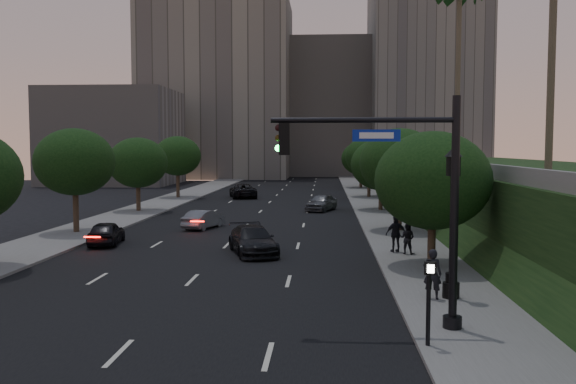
# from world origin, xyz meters

# --- Properties ---
(ground) EXTENTS (160.00, 160.00, 0.00)m
(ground) POSITION_xyz_m (0.00, 0.00, 0.00)
(ground) COLOR black
(ground) RESTS_ON ground
(road_surface) EXTENTS (16.00, 140.00, 0.02)m
(road_surface) POSITION_xyz_m (0.00, 30.00, 0.01)
(road_surface) COLOR black
(road_surface) RESTS_ON ground
(sidewalk_right) EXTENTS (4.50, 140.00, 0.15)m
(sidewalk_right) POSITION_xyz_m (10.25, 30.00, 0.07)
(sidewalk_right) COLOR slate
(sidewalk_right) RESTS_ON ground
(sidewalk_left) EXTENTS (4.50, 140.00, 0.15)m
(sidewalk_left) POSITION_xyz_m (-10.25, 30.00, 0.07)
(sidewalk_left) COLOR slate
(sidewalk_left) RESTS_ON ground
(embankment) EXTENTS (18.00, 90.00, 4.00)m
(embankment) POSITION_xyz_m (22.00, 28.00, 2.00)
(embankment) COLOR black
(embankment) RESTS_ON ground
(parapet_wall) EXTENTS (0.35, 90.00, 0.70)m
(parapet_wall) POSITION_xyz_m (13.50, 28.00, 4.35)
(parapet_wall) COLOR slate
(parapet_wall) RESTS_ON embankment
(office_block_left) EXTENTS (26.00, 20.00, 32.00)m
(office_block_left) POSITION_xyz_m (-14.00, 92.00, 16.00)
(office_block_left) COLOR gray
(office_block_left) RESTS_ON ground
(office_block_mid) EXTENTS (22.00, 18.00, 26.00)m
(office_block_mid) POSITION_xyz_m (6.00, 102.00, 13.00)
(office_block_mid) COLOR #9E9991
(office_block_mid) RESTS_ON ground
(office_block_right) EXTENTS (20.00, 22.00, 36.00)m
(office_block_right) POSITION_xyz_m (24.00, 96.00, 18.00)
(office_block_right) COLOR slate
(office_block_right) RESTS_ON ground
(office_block_filler) EXTENTS (18.00, 16.00, 14.00)m
(office_block_filler) POSITION_xyz_m (-26.00, 70.00, 7.00)
(office_block_filler) COLOR #9E9991
(office_block_filler) RESTS_ON ground
(tree_right_a) EXTENTS (5.20, 5.20, 6.24)m
(tree_right_a) POSITION_xyz_m (10.30, 8.00, 4.02)
(tree_right_a) COLOR #38281C
(tree_right_a) RESTS_ON ground
(tree_right_b) EXTENTS (5.20, 5.20, 6.74)m
(tree_right_b) POSITION_xyz_m (10.30, 20.00, 4.52)
(tree_right_b) COLOR #38281C
(tree_right_b) RESTS_ON ground
(tree_right_c) EXTENTS (5.20, 5.20, 6.24)m
(tree_right_c) POSITION_xyz_m (10.30, 33.00, 4.02)
(tree_right_c) COLOR #38281C
(tree_right_c) RESTS_ON ground
(tree_right_d) EXTENTS (5.20, 5.20, 6.74)m
(tree_right_d) POSITION_xyz_m (10.30, 47.00, 4.52)
(tree_right_d) COLOR #38281C
(tree_right_d) RESTS_ON ground
(tree_right_e) EXTENTS (5.20, 5.20, 6.24)m
(tree_right_e) POSITION_xyz_m (10.30, 62.00, 4.02)
(tree_right_e) COLOR #38281C
(tree_right_e) RESTS_ON ground
(tree_left_b) EXTENTS (5.00, 5.00, 6.71)m
(tree_left_b) POSITION_xyz_m (-10.30, 18.00, 4.58)
(tree_left_b) COLOR #38281C
(tree_left_b) RESTS_ON ground
(tree_left_c) EXTENTS (5.00, 5.00, 6.34)m
(tree_left_c) POSITION_xyz_m (-10.30, 31.00, 4.21)
(tree_left_c) COLOR #38281C
(tree_left_c) RESTS_ON ground
(tree_left_d) EXTENTS (5.00, 5.00, 6.71)m
(tree_left_d) POSITION_xyz_m (-10.30, 45.00, 4.58)
(tree_left_d) COLOR #38281C
(tree_left_d) RESTS_ON ground
(traffic_signal_mast) EXTENTS (5.68, 0.56, 7.00)m
(traffic_signal_mast) POSITION_xyz_m (8.18, -1.57, 3.67)
(traffic_signal_mast) COLOR black
(traffic_signal_mast) RESTS_ON ground
(street_lamp) EXTENTS (0.64, 0.64, 5.62)m
(street_lamp) POSITION_xyz_m (9.97, 2.11, 2.63)
(street_lamp) COLOR black
(street_lamp) RESTS_ON ground
(pedestrian_signal) EXTENTS (0.30, 0.33, 2.50)m
(pedestrian_signal) POSITION_xyz_m (8.27, -3.29, 1.57)
(pedestrian_signal) COLOR black
(pedestrian_signal) RESTS_ON ground
(sedan_near_left) EXTENTS (2.16, 4.16, 1.35)m
(sedan_near_left) POSITION_xyz_m (-6.85, 13.90, 0.68)
(sedan_near_left) COLOR black
(sedan_near_left) RESTS_ON ground
(sedan_mid_left) EXTENTS (2.43, 4.09, 1.27)m
(sedan_mid_left) POSITION_xyz_m (-2.70, 21.01, 0.64)
(sedan_mid_left) COLOR slate
(sedan_mid_left) RESTS_ON ground
(sedan_far_left) EXTENTS (3.84, 6.03, 1.55)m
(sedan_far_left) POSITION_xyz_m (-3.41, 46.13, 0.78)
(sedan_far_left) COLOR black
(sedan_far_left) RESTS_ON ground
(sedan_near_right) EXTENTS (3.41, 5.32, 1.44)m
(sedan_near_right) POSITION_xyz_m (1.78, 11.39, 0.72)
(sedan_near_right) COLOR black
(sedan_near_right) RESTS_ON ground
(sedan_far_right) EXTENTS (3.11, 4.70, 1.49)m
(sedan_far_right) POSITION_xyz_m (5.20, 32.92, 0.74)
(sedan_far_right) COLOR #575A5E
(sedan_far_right) RESTS_ON ground
(pedestrian_a) EXTENTS (0.75, 0.60, 1.79)m
(pedestrian_a) POSITION_xyz_m (9.28, 1.92, 1.04)
(pedestrian_a) COLOR black
(pedestrian_a) RESTS_ON sidewalk_right
(pedestrian_b) EXTENTS (0.96, 0.89, 1.60)m
(pedestrian_b) POSITION_xyz_m (9.63, 11.06, 0.95)
(pedestrian_b) COLOR black
(pedestrian_b) RESTS_ON sidewalk_right
(pedestrian_c) EXTENTS (1.19, 0.74, 1.88)m
(pedestrian_c) POSITION_xyz_m (9.12, 11.55, 1.09)
(pedestrian_c) COLOR black
(pedestrian_c) RESTS_ON sidewalk_right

